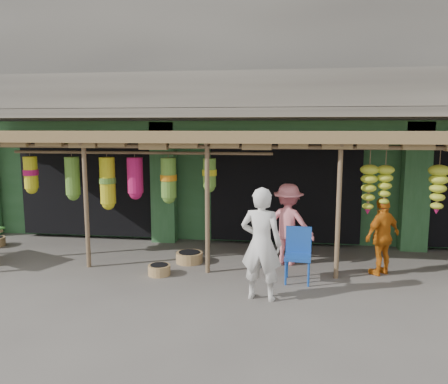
# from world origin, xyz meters

# --- Properties ---
(ground) EXTENTS (80.00, 80.00, 0.00)m
(ground) POSITION_xyz_m (0.00, 0.00, 0.00)
(ground) COLOR #514C47
(ground) RESTS_ON ground
(building) EXTENTS (16.40, 6.80, 7.00)m
(building) POSITION_xyz_m (-0.00, 4.87, 3.37)
(building) COLOR gray
(building) RESTS_ON ground
(awning) EXTENTS (14.00, 2.70, 2.79)m
(awning) POSITION_xyz_m (-0.13, 0.80, 2.57)
(awning) COLOR brown
(awning) RESTS_ON ground
(blue_chair) EXTENTS (0.51, 0.52, 1.01)m
(blue_chair) POSITION_xyz_m (0.26, -0.43, 0.56)
(blue_chair) COLOR #1846A0
(blue_chair) RESTS_ON ground
(basket_mid) EXTENTS (0.69, 0.69, 0.22)m
(basket_mid) POSITION_xyz_m (-2.00, 0.39, 0.11)
(basket_mid) COLOR olive
(basket_mid) RESTS_ON ground
(basket_right) EXTENTS (0.44, 0.44, 0.20)m
(basket_right) POSITION_xyz_m (-2.41, -0.48, 0.10)
(basket_right) COLOR #AB854F
(basket_right) RESTS_ON ground
(person_front) EXTENTS (0.77, 0.58, 1.90)m
(person_front) POSITION_xyz_m (-0.38, -1.43, 0.95)
(person_front) COLOR silver
(person_front) RESTS_ON ground
(person_vendor) EXTENTS (0.94, 0.86, 1.54)m
(person_vendor) POSITION_xyz_m (1.90, 0.16, 0.77)
(person_vendor) COLOR #CA6713
(person_vendor) RESTS_ON ground
(person_shopper) EXTENTS (1.23, 0.89, 1.71)m
(person_shopper) POSITION_xyz_m (0.08, 0.60, 0.85)
(person_shopper) COLOR pink
(person_shopper) RESTS_ON ground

